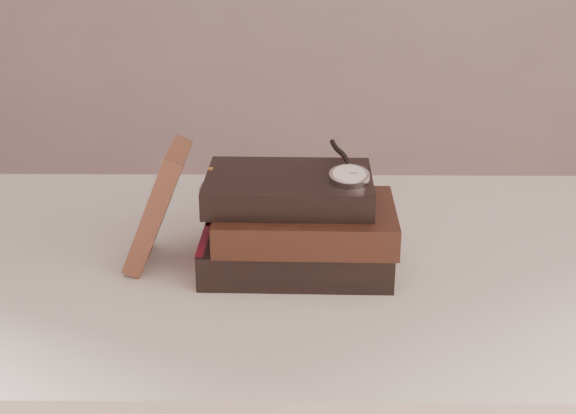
{
  "coord_description": "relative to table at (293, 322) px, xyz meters",
  "views": [
    {
      "loc": [
        0.0,
        -0.56,
        1.18
      ],
      "look_at": [
        -0.01,
        0.33,
        0.82
      ],
      "focal_mm": 50.7,
      "sensor_mm": 36.0,
      "label": 1
    }
  ],
  "objects": [
    {
      "name": "table",
      "position": [
        0.0,
        0.0,
        0.0
      ],
      "size": [
        1.0,
        0.6,
        0.75
      ],
      "color": "beige",
      "rests_on": "ground"
    },
    {
      "name": "book_stack",
      "position": [
        0.01,
        -0.02,
        0.14
      ],
      "size": [
        0.23,
        0.16,
        0.11
      ],
      "color": "black",
      "rests_on": "table"
    },
    {
      "name": "journal",
      "position": [
        -0.16,
        -0.02,
        0.17
      ],
      "size": [
        0.08,
        0.09,
        0.15
      ],
      "primitive_type": "cube",
      "rotation": [
        0.0,
        0.39,
        -0.01
      ],
      "color": "#422319",
      "rests_on": "table"
    },
    {
      "name": "pocket_watch",
      "position": [
        0.06,
        -0.03,
        0.21
      ],
      "size": [
        0.05,
        0.15,
        0.02
      ],
      "color": "silver",
      "rests_on": "book_stack"
    },
    {
      "name": "eyeglasses",
      "position": [
        -0.07,
        0.06,
        0.16
      ],
      "size": [
        0.1,
        0.11,
        0.04
      ],
      "color": "silver",
      "rests_on": "book_stack"
    }
  ]
}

